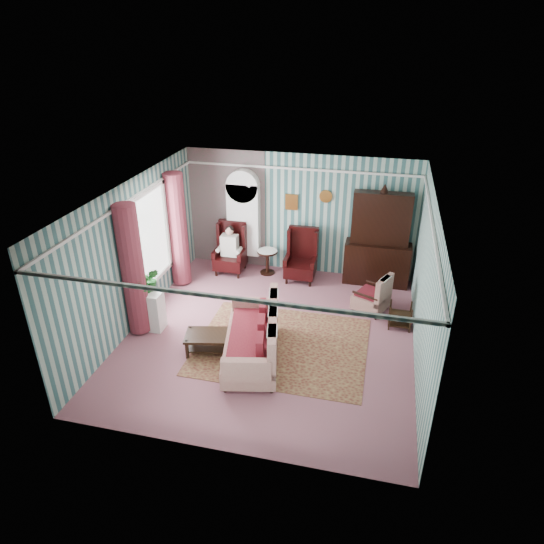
% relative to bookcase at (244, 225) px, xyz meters
% --- Properties ---
extents(floor, '(6.00, 6.00, 0.00)m').
position_rel_bookcase_xyz_m(floor, '(1.35, -2.84, -1.12)').
color(floor, '#975860').
rests_on(floor, ground).
extents(room_shell, '(5.53, 6.02, 2.91)m').
position_rel_bookcase_xyz_m(room_shell, '(0.73, -2.66, 0.89)').
color(room_shell, '#356061').
rests_on(room_shell, ground).
extents(bookcase, '(0.80, 0.28, 2.24)m').
position_rel_bookcase_xyz_m(bookcase, '(0.00, 0.00, 0.00)').
color(bookcase, silver).
rests_on(bookcase, floor).
extents(dresser_hutch, '(1.50, 0.56, 2.36)m').
position_rel_bookcase_xyz_m(dresser_hutch, '(3.25, -0.12, 0.06)').
color(dresser_hutch, black).
rests_on(dresser_hutch, floor).
extents(wingback_left, '(0.76, 0.80, 1.25)m').
position_rel_bookcase_xyz_m(wingback_left, '(-0.25, -0.39, -0.50)').
color(wingback_left, black).
rests_on(wingback_left, floor).
extents(wingback_right, '(0.76, 0.80, 1.25)m').
position_rel_bookcase_xyz_m(wingback_right, '(1.50, -0.39, -0.50)').
color(wingback_right, black).
rests_on(wingback_right, floor).
extents(seated_woman, '(0.44, 0.40, 1.18)m').
position_rel_bookcase_xyz_m(seated_woman, '(-0.25, -0.39, -0.53)').
color(seated_woman, white).
rests_on(seated_woman, floor).
extents(round_side_table, '(0.50, 0.50, 0.60)m').
position_rel_bookcase_xyz_m(round_side_table, '(0.65, -0.24, -0.82)').
color(round_side_table, black).
rests_on(round_side_table, floor).
extents(nest_table, '(0.45, 0.38, 0.54)m').
position_rel_bookcase_xyz_m(nest_table, '(3.82, -1.94, -0.85)').
color(nest_table, black).
rests_on(nest_table, floor).
extents(plant_stand, '(0.55, 0.35, 0.80)m').
position_rel_bookcase_xyz_m(plant_stand, '(-1.05, -3.14, -0.72)').
color(plant_stand, silver).
rests_on(plant_stand, floor).
extents(rug, '(3.20, 2.60, 0.01)m').
position_rel_bookcase_xyz_m(rug, '(1.65, -3.14, -1.11)').
color(rug, '#48181F').
rests_on(rug, floor).
extents(sofa, '(1.35, 2.23, 1.06)m').
position_rel_bookcase_xyz_m(sofa, '(1.20, -3.64, -0.59)').
color(sofa, beige).
rests_on(sofa, floor).
extents(floral_armchair, '(0.96, 0.95, 0.94)m').
position_rel_bookcase_xyz_m(floral_armchair, '(3.21, -1.42, -0.65)').
color(floral_armchair, beige).
rests_on(floral_armchair, floor).
extents(coffee_table, '(1.01, 0.72, 0.38)m').
position_rel_bookcase_xyz_m(coffee_table, '(0.40, -3.62, -0.93)').
color(coffee_table, black).
rests_on(coffee_table, floor).
extents(potted_plant_a, '(0.46, 0.44, 0.41)m').
position_rel_bookcase_xyz_m(potted_plant_a, '(-1.07, -3.28, -0.12)').
color(potted_plant_a, '#184D1A').
rests_on(potted_plant_a, plant_stand).
extents(potted_plant_b, '(0.30, 0.27, 0.48)m').
position_rel_bookcase_xyz_m(potted_plant_b, '(-0.98, -3.00, -0.08)').
color(potted_plant_b, '#1C5119').
rests_on(potted_plant_b, plant_stand).
extents(potted_plant_c, '(0.26, 0.26, 0.36)m').
position_rel_bookcase_xyz_m(potted_plant_c, '(-1.06, -3.10, -0.14)').
color(potted_plant_c, '#174A19').
rests_on(potted_plant_c, plant_stand).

